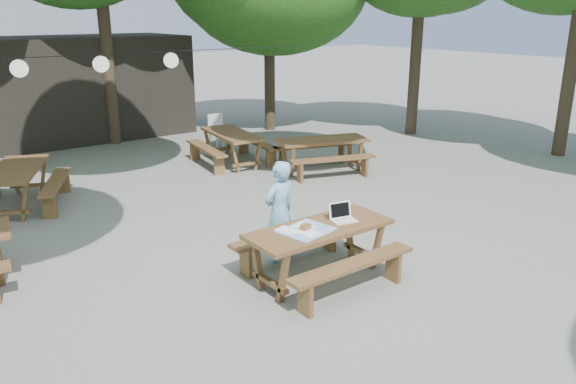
% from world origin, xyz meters
% --- Properties ---
extents(ground, '(80.00, 80.00, 0.00)m').
position_xyz_m(ground, '(0.00, 0.00, 0.00)').
color(ground, slate).
rests_on(ground, ground).
extents(pavilion, '(6.00, 3.00, 2.80)m').
position_xyz_m(pavilion, '(0.50, 10.50, 1.40)').
color(pavilion, black).
rests_on(pavilion, ground).
extents(main_picnic_table, '(2.00, 1.58, 0.75)m').
position_xyz_m(main_picnic_table, '(0.23, -0.71, 0.39)').
color(main_picnic_table, '#502B1C').
rests_on(main_picnic_table, ground).
extents(picnic_table_ne, '(2.30, 2.10, 0.75)m').
position_xyz_m(picnic_table_ne, '(3.70, 3.37, 0.39)').
color(picnic_table_ne, '#502B1C').
rests_on(picnic_table_ne, ground).
extents(picnic_table_far_w, '(2.22, 2.38, 0.75)m').
position_xyz_m(picnic_table_far_w, '(-2.34, 4.83, 0.39)').
color(picnic_table_far_w, '#502B1C').
rests_on(picnic_table_far_w, ground).
extents(picnic_table_far_e, '(1.81, 2.09, 0.75)m').
position_xyz_m(picnic_table_far_e, '(2.43, 5.17, 0.39)').
color(picnic_table_far_e, '#502B1C').
rests_on(picnic_table_far_e, ground).
extents(woman, '(0.60, 0.45, 1.49)m').
position_xyz_m(woman, '(0.15, 0.09, 0.74)').
color(woman, '#74B1D3').
rests_on(woman, ground).
extents(plastic_chair, '(0.45, 0.45, 0.90)m').
position_xyz_m(plastic_chair, '(2.97, 6.71, 0.26)').
color(plastic_chair, white).
rests_on(plastic_chair, ground).
extents(laptop, '(0.38, 0.32, 0.24)m').
position_xyz_m(laptop, '(0.63, -0.70, 0.81)').
color(laptop, white).
rests_on(laptop, main_picnic_table).
extents(tabletop_clutter, '(0.75, 0.67, 0.08)m').
position_xyz_m(tabletop_clutter, '(-0.00, -0.70, 0.76)').
color(tabletop_clutter, '#346BB3').
rests_on(tabletop_clutter, main_picnic_table).
extents(paper_lanterns, '(9.00, 0.34, 0.38)m').
position_xyz_m(paper_lanterns, '(-0.19, 6.00, 2.40)').
color(paper_lanterns, black).
rests_on(paper_lanterns, ground).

